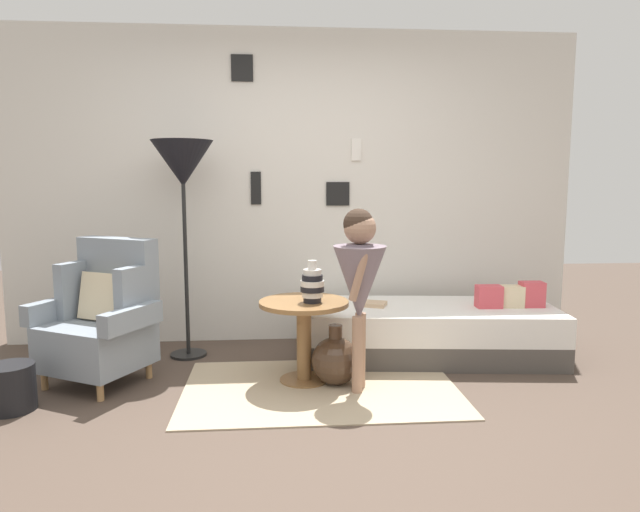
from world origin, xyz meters
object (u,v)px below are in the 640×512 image
(person_child, at_px, (359,275))
(book_on_daybed, at_px, (371,304))
(floor_lamp, at_px, (183,169))
(vase_striped, at_px, (312,285))
(magazine_basket, at_px, (11,388))
(demijohn_near, at_px, (335,360))
(side_table, at_px, (304,323))
(armchair, at_px, (103,318))
(daybed, at_px, (430,331))

(person_child, bearing_deg, book_on_daybed, 74.17)
(floor_lamp, height_order, person_child, floor_lamp)
(vase_striped, height_order, magazine_basket, vase_striped)
(magazine_basket, bearing_deg, person_child, 4.04)
(demijohn_near, bearing_deg, person_child, -42.73)
(vase_striped, bearing_deg, side_table, 136.61)
(person_child, bearing_deg, armchair, 169.05)
(armchair, distance_m, book_on_daybed, 1.95)
(demijohn_near, height_order, magazine_basket, demijohn_near)
(armchair, bearing_deg, vase_striped, -7.38)
(demijohn_near, bearing_deg, side_table, 161.40)
(daybed, xyz_separation_m, vase_striped, (-0.95, -0.53, 0.48))
(person_child, distance_m, book_on_daybed, 0.84)
(armchair, relative_size, vase_striped, 3.45)
(demijohn_near, bearing_deg, vase_striped, 172.97)
(daybed, xyz_separation_m, magazine_basket, (-2.78, -0.82, -0.06))
(person_child, relative_size, demijohn_near, 2.91)
(armchair, bearing_deg, book_on_daybed, 11.85)
(floor_lamp, xyz_separation_m, person_child, (1.22, -0.85, -0.68))
(person_child, xyz_separation_m, book_on_daybed, (0.21, 0.73, -0.35))
(person_child, bearing_deg, daybed, 45.48)
(daybed, height_order, person_child, person_child)
(person_child, distance_m, demijohn_near, 0.63)
(book_on_daybed, bearing_deg, daybed, -6.93)
(armchair, relative_size, floor_lamp, 0.58)
(demijohn_near, bearing_deg, daybed, 34.31)
(floor_lamp, distance_m, demijohn_near, 1.82)
(book_on_daybed, bearing_deg, side_table, -136.02)
(vase_striped, distance_m, magazine_basket, 1.92)
(side_table, xyz_separation_m, person_child, (0.35, -0.20, 0.36))
(daybed, xyz_separation_m, person_child, (-0.66, -0.67, 0.57))
(floor_lamp, bearing_deg, side_table, -36.57)
(armchair, distance_m, vase_striped, 1.44)
(floor_lamp, bearing_deg, magazine_basket, -131.91)
(floor_lamp, height_order, demijohn_near, floor_lamp)
(side_table, bearing_deg, magazine_basket, -168.92)
(person_child, height_order, demijohn_near, person_child)
(daybed, distance_m, floor_lamp, 2.27)
(demijohn_near, xyz_separation_m, magazine_basket, (-1.98, -0.28, -0.03))
(book_on_daybed, xyz_separation_m, magazine_basket, (-2.32, -0.88, -0.28))
(armchair, relative_size, daybed, 0.49)
(demijohn_near, bearing_deg, book_on_daybed, 60.20)
(side_table, relative_size, book_on_daybed, 2.75)
(side_table, xyz_separation_m, floor_lamp, (-0.88, 0.65, 1.04))
(book_on_daybed, bearing_deg, demijohn_near, -119.80)
(book_on_daybed, relative_size, magazine_basket, 0.79)
(vase_striped, xyz_separation_m, floor_lamp, (-0.93, 0.70, 0.77))
(side_table, distance_m, demijohn_near, 0.32)
(daybed, bearing_deg, vase_striped, -151.06)
(armchair, height_order, daybed, armchair)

